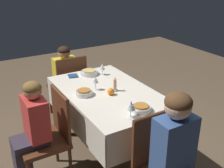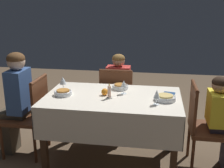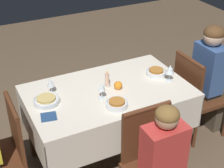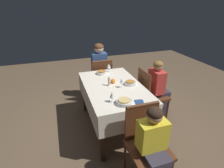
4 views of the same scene
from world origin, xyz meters
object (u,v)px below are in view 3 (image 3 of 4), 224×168
object	(u,v)px
chair_west	(2,152)
wine_glass_west	(51,83)
bowl_east	(156,72)
chair_south	(154,161)
person_adult_denim	(211,74)
dining_table	(108,101)
bowl_south	(117,104)
bowl_west	(46,100)
person_child_red	(167,168)
napkin_red_folded	(49,117)
chair_east	(196,93)
orange_fruit	(118,85)
candle_centerpiece	(107,80)
wine_glass_south	(102,88)
wine_glass_east	(170,70)

from	to	relation	value
chair_west	wine_glass_west	size ratio (longest dim) A/B	6.30
bowl_east	chair_west	bearing A→B (deg)	-175.71
chair_south	person_adult_denim	size ratio (longest dim) A/B	0.77
dining_table	wine_glass_west	xyz separation A→B (m)	(-0.44, 0.17, 0.21)
bowl_south	bowl_west	size ratio (longest dim) A/B	0.85
chair_south	chair_west	size ratio (longest dim) A/B	1.00
bowl_west	wine_glass_west	world-z (taller)	wine_glass_west
person_child_red	napkin_red_folded	size ratio (longest dim) A/B	7.74
bowl_south	napkin_red_folded	size ratio (longest dim) A/B	1.30
chair_east	napkin_red_folded	distance (m)	1.54
orange_fruit	person_child_red	bearing A→B (deg)	-92.58
chair_south	candle_centerpiece	xyz separation A→B (m)	(-0.03, 0.73, 0.32)
chair_east	napkin_red_folded	size ratio (longest dim) A/B	6.68
chair_south	napkin_red_folded	size ratio (longest dim) A/B	6.68
person_child_red	bowl_west	distance (m)	1.07
wine_glass_south	bowl_west	xyz separation A→B (m)	(-0.42, 0.14, -0.08)
bowl_west	wine_glass_west	distance (m)	0.17
chair_south	bowl_south	world-z (taller)	chair_south
wine_glass_east	person_adult_denim	bearing A→B (deg)	5.25
dining_table	wine_glass_west	world-z (taller)	wine_glass_west
chair_east	bowl_west	size ratio (longest dim) A/B	4.34
wine_glass_west	dining_table	bearing A→B (deg)	-20.82
dining_table	orange_fruit	bearing A→B (deg)	-15.08
chair_west	orange_fruit	bearing A→B (deg)	92.39
napkin_red_folded	bowl_east	bearing A→B (deg)	10.26
candle_centerpiece	bowl_east	bearing A→B (deg)	-2.23
wine_glass_south	orange_fruit	xyz separation A→B (m)	(0.19, 0.07, -0.07)
dining_table	orange_fruit	distance (m)	0.17
chair_east	person_child_red	world-z (taller)	person_child_red
wine_glass_south	chair_south	bearing A→B (deg)	-75.34
bowl_east	bowl_west	xyz separation A→B (m)	(-1.04, -0.00, -0.00)
bowl_south	wine_glass_south	xyz separation A→B (m)	(-0.06, 0.16, 0.08)
dining_table	wine_glass_east	world-z (taller)	wine_glass_east
bowl_east	wine_glass_south	world-z (taller)	wine_glass_south
person_adult_denim	wine_glass_east	size ratio (longest dim) A/B	7.55
wine_glass_south	bowl_east	bearing A→B (deg)	12.90
person_adult_denim	bowl_west	bearing A→B (deg)	86.85
candle_centerpiece	person_child_red	bearing A→B (deg)	-88.39
bowl_east	napkin_red_folded	world-z (taller)	bowl_east
wine_glass_east	wine_glass_west	size ratio (longest dim) A/B	1.08
dining_table	person_adult_denim	world-z (taller)	person_adult_denim
wine_glass_south	napkin_red_folded	world-z (taller)	wine_glass_south
chair_south	person_child_red	bearing A→B (deg)	-90.00
chair_west	person_adult_denim	bearing A→B (deg)	90.41
chair_east	person_child_red	size ratio (longest dim) A/B	0.86
chair_south	bowl_south	bearing A→B (deg)	102.65
bowl_south	wine_glass_south	distance (m)	0.18
person_adult_denim	wine_glass_south	bearing A→B (deg)	92.20
orange_fruit	napkin_red_folded	distance (m)	0.67
person_child_red	wine_glass_west	size ratio (longest dim) A/B	7.30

